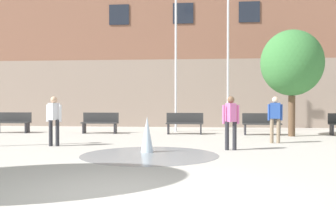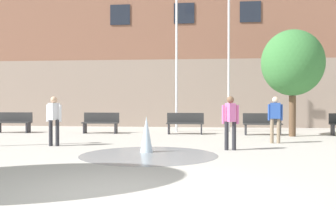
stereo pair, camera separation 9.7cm
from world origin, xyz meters
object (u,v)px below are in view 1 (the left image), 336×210
(park_bench_far_left, at_px, (13,122))
(park_bench_under_right_flagpole, at_px, (262,124))
(park_bench_left_of_flagpoles, at_px, (100,122))
(park_bench_under_left_flagpole, at_px, (185,123))
(street_tree_near_building, at_px, (292,63))
(flagpole_right, at_px, (229,49))
(adult_near_bench, at_px, (231,118))
(adult_in_red, at_px, (54,117))
(flagpole_left, at_px, (177,45))
(adult_watching, at_px, (275,116))

(park_bench_far_left, xyz_separation_m, park_bench_under_right_flagpole, (10.97, -0.00, 0.00))
(park_bench_left_of_flagpoles, relative_size, park_bench_under_left_flagpole, 1.00)
(park_bench_under_right_flagpole, height_order, street_tree_near_building, street_tree_near_building)
(street_tree_near_building, bearing_deg, flagpole_right, 142.97)
(park_bench_under_right_flagpole, xyz_separation_m, street_tree_near_building, (1.12, -0.49, 2.48))
(park_bench_under_left_flagpole, bearing_deg, street_tree_near_building, -7.80)
(adult_near_bench, bearing_deg, adult_in_red, 63.84)
(flagpole_left, height_order, street_tree_near_building, flagpole_left)
(adult_watching, relative_size, flagpole_left, 0.21)
(park_bench_under_left_flagpole, relative_size, flagpole_right, 0.22)
(park_bench_far_left, bearing_deg, adult_watching, -15.90)
(adult_near_bench, distance_m, street_tree_near_building, 5.75)
(park_bench_under_right_flagpole, height_order, flagpole_right, flagpole_right)
(park_bench_far_left, bearing_deg, adult_near_bench, -28.73)
(park_bench_far_left, xyz_separation_m, park_bench_left_of_flagpoles, (3.97, 0.10, 0.00))
(park_bench_under_left_flagpole, bearing_deg, adult_near_bench, -72.45)
(park_bench_under_right_flagpole, bearing_deg, adult_in_red, -146.86)
(park_bench_left_of_flagpoles, xyz_separation_m, park_bench_under_left_flagpole, (3.74, 0.00, 0.00))
(flagpole_right, bearing_deg, park_bench_under_right_flagpole, -45.70)
(park_bench_under_right_flagpole, bearing_deg, flagpole_left, 160.10)
(adult_in_red, distance_m, flagpole_left, 7.61)
(flagpole_right, height_order, street_tree_near_building, flagpole_right)
(park_bench_under_left_flagpole, bearing_deg, flagpole_right, 32.41)
(park_bench_left_of_flagpoles, bearing_deg, park_bench_under_right_flagpole, -0.86)
(adult_watching, distance_m, flagpole_left, 6.59)
(flagpole_right, bearing_deg, adult_in_red, -134.23)
(flagpole_left, xyz_separation_m, street_tree_near_building, (4.83, -1.84, -1.07))
(adult_watching, height_order, adult_in_red, same)
(street_tree_near_building, bearing_deg, flagpole_left, 159.19)
(park_bench_far_left, distance_m, flagpole_right, 10.31)
(park_bench_under_left_flagpole, distance_m, adult_in_red, 6.21)
(street_tree_near_building, bearing_deg, adult_in_red, -153.21)
(park_bench_under_right_flagpole, xyz_separation_m, flagpole_right, (-1.31, 1.34, 3.34))
(park_bench_under_right_flagpole, bearing_deg, park_bench_left_of_flagpoles, 179.14)
(park_bench_far_left, relative_size, street_tree_near_building, 0.37)
(park_bench_far_left, relative_size, adult_near_bench, 1.01)
(park_bench_left_of_flagpoles, height_order, park_bench_under_left_flagpole, same)
(park_bench_left_of_flagpoles, height_order, adult_in_red, adult_in_red)
(park_bench_far_left, bearing_deg, flagpole_right, 7.89)
(park_bench_under_left_flagpole, distance_m, street_tree_near_building, 5.07)
(park_bench_under_right_flagpole, distance_m, flagpole_left, 5.31)
(park_bench_far_left, relative_size, flagpole_left, 0.21)
(flagpole_left, distance_m, street_tree_near_building, 5.28)
(flagpole_left, xyz_separation_m, flagpole_right, (2.40, -0.00, -0.22))
(adult_in_red, distance_m, flagpole_right, 8.89)
(park_bench_under_right_flagpole, distance_m, adult_near_bench, 5.39)
(park_bench_under_right_flagpole, bearing_deg, park_bench_far_left, 179.98)
(park_bench_far_left, relative_size, park_bench_left_of_flagpoles, 1.00)
(park_bench_under_left_flagpole, relative_size, park_bench_under_right_flagpole, 1.00)
(park_bench_under_left_flagpole, distance_m, flagpole_left, 3.79)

